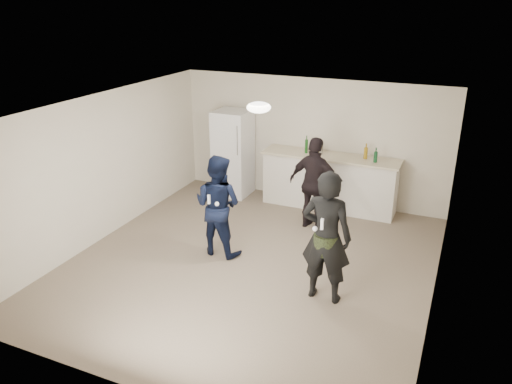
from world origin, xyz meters
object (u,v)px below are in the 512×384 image
at_px(man, 218,205).
at_px(fridge, 233,153).
at_px(spectator, 315,184).
at_px(counter, 329,183).
at_px(woman, 326,237).
at_px(shaker, 321,150).

bearing_deg(man, fridge, -65.37).
bearing_deg(fridge, spectator, -24.08).
bearing_deg(fridge, counter, 1.94).
bearing_deg(spectator, woman, 120.61).
bearing_deg(counter, shaker, 175.09).
bearing_deg(spectator, shaker, -68.71).
height_order(fridge, spectator, fridge).
height_order(fridge, shaker, fridge).
distance_m(counter, woman, 3.27).
distance_m(fridge, shaker, 1.89).
height_order(shaker, woman, woman).
distance_m(shaker, man, 2.73).
relative_size(shaker, spectator, 0.10).
bearing_deg(woman, fridge, -45.70).
xyz_separation_m(counter, woman, (0.82, -3.13, 0.42)).
xyz_separation_m(fridge, spectator, (2.07, -0.93, -0.05)).
relative_size(man, woman, 0.88).
bearing_deg(woman, counter, -74.35).
distance_m(shaker, woman, 3.32).
xyz_separation_m(fridge, man, (0.93, -2.46, -0.06)).
bearing_deg(woman, shaker, -70.96).
relative_size(counter, spectator, 1.53).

